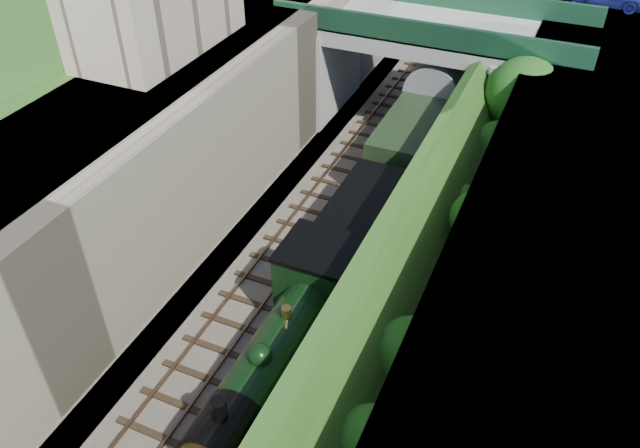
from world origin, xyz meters
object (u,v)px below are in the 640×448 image
(tree, at_px, (526,97))
(locomotive, at_px, (286,349))
(road_bridge, at_px, (440,64))
(tender, at_px, (363,230))

(tree, distance_m, locomotive, 17.13)
(road_bridge, bearing_deg, tender, -88.81)
(tender, bearing_deg, road_bridge, 91.19)
(road_bridge, height_order, tree, road_bridge)
(road_bridge, bearing_deg, tree, -34.52)
(road_bridge, height_order, tender, road_bridge)
(road_bridge, xyz_separation_m, locomotive, (0.26, -19.65, -2.18))
(tree, bearing_deg, road_bridge, 145.48)
(tree, height_order, locomotive, tree)
(locomotive, bearing_deg, road_bridge, 90.75)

